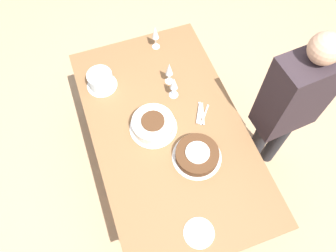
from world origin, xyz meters
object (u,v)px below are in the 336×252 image
at_px(cake_back_decorated, 101,80).
at_px(wine_glass_near, 174,84).
at_px(cake_center_white, 153,124).
at_px(wine_glass_far, 155,33).
at_px(wine_glass_extra, 169,70).
at_px(person_cutting, 290,105).
at_px(cake_front_chocolate, 197,155).

relative_size(cake_back_decorated, wine_glass_near, 1.11).
xyz_separation_m(cake_center_white, wine_glass_far, (0.66, -0.24, 0.10)).
bearing_deg(wine_glass_far, cake_center_white, 159.91).
distance_m(cake_center_white, wine_glass_extra, 0.40).
relative_size(wine_glass_near, person_cutting, 0.13).
bearing_deg(cake_back_decorated, person_cutting, -121.66).
bearing_deg(cake_center_white, cake_front_chocolate, -146.96).
height_order(cake_center_white, wine_glass_extra, wine_glass_extra).
distance_m(wine_glass_far, person_cutting, 1.07).
bearing_deg(cake_front_chocolate, cake_center_white, 33.04).
bearing_deg(wine_glass_near, cake_center_white, 132.51).
bearing_deg(cake_back_decorated, wine_glass_extra, -105.55).
relative_size(cake_back_decorated, wine_glass_far, 1.03).
relative_size(cake_back_decorated, wine_glass_extra, 1.09).
xyz_separation_m(cake_back_decorated, person_cutting, (-0.67, -1.09, 0.09)).
xyz_separation_m(cake_back_decorated, wine_glass_near, (-0.25, -0.45, 0.07)).
distance_m(cake_front_chocolate, wine_glass_extra, 0.63).
bearing_deg(wine_glass_near, cake_back_decorated, 61.08).
relative_size(cake_center_white, wine_glass_far, 1.52).
bearing_deg(wine_glass_far, person_cutting, -145.43).
distance_m(cake_center_white, cake_front_chocolate, 0.35).
height_order(wine_glass_near, wine_glass_far, wine_glass_far).
bearing_deg(person_cutting, cake_back_decorated, -36.05).
bearing_deg(wine_glass_extra, person_cutting, -130.97).
relative_size(cake_center_white, wine_glass_near, 1.64).
bearing_deg(wine_glass_near, wine_glass_far, -3.13).
height_order(wine_glass_near, person_cutting, person_cutting).
distance_m(cake_center_white, wine_glass_far, 0.71).
bearing_deg(cake_center_white, wine_glass_near, -47.49).
bearing_deg(person_cutting, cake_front_chocolate, 2.05).
bearing_deg(cake_front_chocolate, wine_glass_near, -2.86).
relative_size(cake_center_white, person_cutting, 0.21).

